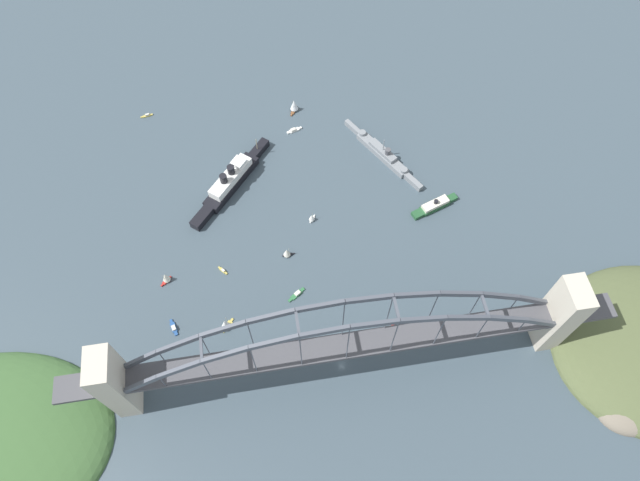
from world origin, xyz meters
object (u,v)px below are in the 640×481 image
Objects in this scene: naval_cruiser at (383,154)px; small_boat_9 at (166,277)px; small_boat_7 at (225,324)px; small_boat_5 at (147,116)px; small_boat_3 at (287,252)px; small_boat_0 at (297,294)px; small_boat_4 at (294,105)px; small_boat_6 at (312,217)px; small_boat_8 at (174,328)px; harbor_arch_bridge at (344,346)px; harbor_ferry_steamer at (435,205)px; small_boat_2 at (223,270)px; channel_marker_buoy at (393,324)px; ocean_liner at (231,180)px; small_boat_1 at (294,130)px.

naval_cruiser is 171.95m from small_boat_9.
small_boat_5 is at bearing 104.63° from small_boat_7.
small_boat_0 is at bearing -85.38° from small_boat_3.
small_boat_7 is (46.43, -177.88, 4.65)m from small_boat_5.
small_boat_4 is (-56.48, 54.00, 2.41)m from naval_cruiser.
small_boat_8 is (-93.08, -62.65, -2.48)m from small_boat_6.
harbor_arch_bridge is 25.49× the size of small_boat_4.
small_boat_6 is (-83.23, 3.03, 0.92)m from harbor_ferry_steamer.
small_boat_2 is 0.56× the size of small_boat_4.
small_boat_9 is at bearing -127.17° from small_boat_4.
small_boat_7 is (-44.46, -14.52, 4.59)m from small_boat_0.
harbor_arch_bridge is at bearing -21.97° from small_boat_8.
small_boat_4 is at bearing 101.06° from channel_marker_buoy.
small_boat_3 is (30.70, -61.20, -1.64)m from ocean_liner.
naval_cruiser is 140.65m from small_boat_2.
small_boat_6 is 112.23m from small_boat_8.
small_boat_8 is (15.22, -173.48, 0.14)m from small_boat_5.
small_boat_5 is 0.84× the size of small_boat_8.
small_boat_1 is 1.01× the size of small_boat_7.
small_boat_6 is at bearing -36.45° from ocean_liner.
small_boat_3 reaches higher than harbor_ferry_steamer.
harbor_arch_bridge is at bearing -88.77° from small_boat_6.
small_boat_9 reaches higher than small_boat_0.
small_boat_0 is (-19.58, 48.55, -32.82)m from harbor_arch_bridge.
small_boat_1 reaches higher than small_boat_2.
harbor_ferry_steamer is at bearing 8.55° from small_boat_9.
small_boat_4 is 1.00× the size of small_boat_7.
small_boat_7 is (-145.10, -64.01, 2.95)m from harbor_ferry_steamer.
small_boat_8 is at bearing 171.76° from channel_marker_buoy.
small_boat_5 is 3.37× the size of channel_marker_buoy.
harbor_ferry_steamer reaches higher than small_boat_0.
harbor_arch_bridge is 107.81m from small_boat_8.
harbor_ferry_steamer reaches higher than small_boat_2.
harbor_arch_bridge is 41.55× the size of small_boat_6.
small_boat_7 is (-64.04, 34.02, -28.23)m from harbor_arch_bridge.
small_boat_3 is 161.34m from small_boat_5.
small_boat_5 is 0.95× the size of small_boat_9.
naval_cruiser is at bearing 35.52° from small_boat_8.
small_boat_4 is (63.03, 128.13, 4.79)m from small_boat_2.
naval_cruiser is at bearing 25.99° from small_boat_9.
small_boat_1 is (-3.47, 180.07, -32.70)m from harbor_arch_bridge.
ocean_liner reaches higher than small_boat_2.
small_boat_1 is (-84.53, 82.04, -1.51)m from harbor_ferry_steamer.
ocean_liner reaches higher than small_boat_9.
naval_cruiser reaches higher than small_boat_0.
small_boat_0 reaches higher than small_boat_5.
small_boat_2 is (-63.48, 72.27, -32.92)m from harbor_arch_bridge.
small_boat_7 is at bearing -96.27° from ocean_liner.
channel_marker_buoy is at bearing -28.02° from small_boat_0.
harbor_arch_bridge is 27.21× the size of small_boat_8.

